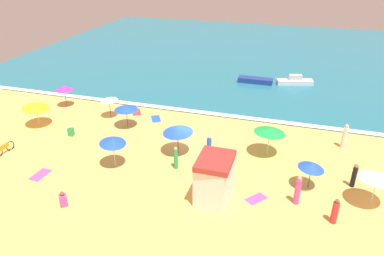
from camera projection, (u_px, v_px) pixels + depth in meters
name	position (u px, v px, depth m)	size (l,w,h in m)	color
ground_plane	(190.00, 147.00, 27.35)	(60.00, 60.00, 0.00)	#EDBC60
ocean_water	(248.00, 53.00, 51.24)	(60.00, 44.00, 0.10)	teal
wave_breaker_foam	(210.00, 113.00, 32.68)	(57.00, 0.70, 0.01)	white
lifeguard_cabana	(215.00, 179.00, 21.13)	(2.04, 2.57, 2.85)	white
beach_umbrella_0	(36.00, 106.00, 29.87)	(2.32, 2.29, 2.18)	silver
beach_umbrella_1	(113.00, 141.00, 24.13)	(2.33, 2.31, 2.29)	silver
beach_umbrella_2	(378.00, 177.00, 20.42)	(2.70, 2.71, 2.23)	silver
beach_umbrella_3	(109.00, 99.00, 31.43)	(2.19, 2.19, 1.97)	#4C3823
beach_umbrella_4	(312.00, 165.00, 22.02)	(1.75, 1.71, 1.98)	#4C3823
beach_umbrella_5	(178.00, 130.00, 25.72)	(3.07, 3.08, 2.22)	#4C3823
beach_umbrella_6	(270.00, 130.00, 25.51)	(3.16, 3.15, 2.24)	silver
beach_umbrella_7	(64.00, 88.00, 33.59)	(2.25, 2.25, 2.05)	#4C3823
beach_umbrella_8	(126.00, 108.00, 29.71)	(2.08, 2.08, 1.90)	#4C3823
parked_bicycle	(4.00, 149.00, 26.39)	(0.19, 1.82, 0.76)	black
beachgoer_0	(298.00, 191.00, 21.00)	(0.49, 0.49, 1.88)	#D84CA5
beachgoer_1	(354.00, 175.00, 22.54)	(0.42, 0.42, 1.65)	black
beachgoer_2	(209.00, 147.00, 25.76)	(0.47, 0.47, 1.72)	blue
beachgoer_3	(71.00, 131.00, 28.87)	(0.40, 0.40, 0.90)	green
beachgoer_4	(63.00, 200.00, 21.03)	(0.61, 0.61, 0.96)	#D84CA5
beachgoer_5	(345.00, 137.00, 26.93)	(0.50, 0.50, 1.93)	white
beachgoer_6	(335.00, 212.00, 19.59)	(0.50, 0.50, 1.57)	red
beachgoer_7	(176.00, 158.00, 24.41)	(0.40, 0.40, 1.66)	green
beach_towel_1	(256.00, 199.00, 21.75)	(1.37, 1.46, 0.01)	#D84CA5
beach_towel_2	(156.00, 119.00, 31.86)	(1.38, 1.66, 0.01)	blue
beach_towel_3	(40.00, 175.00, 24.05)	(0.88, 1.49, 0.01)	#D84CA5
beach_towel_4	(136.00, 112.00, 33.13)	(1.39, 1.64, 0.01)	red
small_boat_0	(295.00, 81.00, 39.44)	(3.98, 2.06, 1.07)	white
small_boat_1	(255.00, 80.00, 39.93)	(3.74, 1.16, 0.55)	navy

